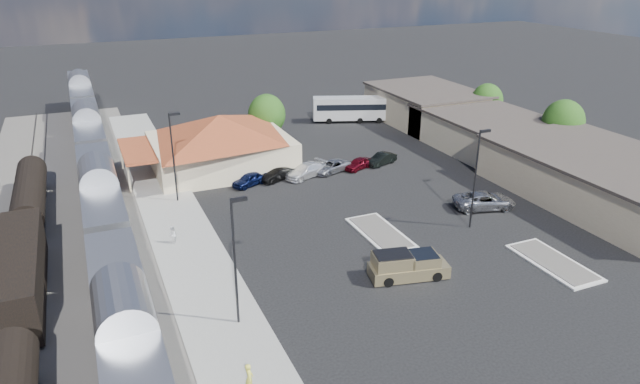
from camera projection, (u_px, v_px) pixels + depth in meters
name	position (u px, v px, depth m)	size (l,w,h in m)	color
ground	(349.00, 252.00, 46.60)	(280.00, 280.00, 0.00)	black
railbed	(70.00, 257.00, 45.71)	(16.00, 100.00, 0.12)	#4C4944
platform	(188.00, 247.00, 47.29)	(5.50, 92.00, 0.18)	gray
passenger_train	(102.00, 206.00, 48.19)	(3.00, 104.00, 5.55)	silver
freight_cars	(21.00, 275.00, 39.59)	(2.80, 46.00, 4.00)	black
station_depot	(220.00, 142.00, 64.13)	(18.35, 12.24, 6.20)	beige
buildings_east	(508.00, 139.00, 68.09)	(14.40, 51.40, 4.80)	#C6B28C
traffic_island_south	(380.00, 233.00, 49.72)	(3.30, 7.50, 0.21)	silver
traffic_island_north	(553.00, 262.00, 44.88)	(3.30, 7.50, 0.21)	silver
lamp_plat_s	(236.00, 252.00, 35.49)	(1.08, 0.25, 9.00)	black
lamp_plat_n	(174.00, 150.00, 54.18)	(1.08, 0.25, 9.00)	black
lamp_lot	(477.00, 171.00, 48.98)	(1.08, 0.25, 9.00)	black
tree_east_b	(563.00, 122.00, 67.60)	(4.94, 4.94, 6.96)	#382314
tree_east_c	(487.00, 101.00, 79.66)	(4.41, 4.41, 6.21)	#382314
tree_depot	(267.00, 115.00, 71.64)	(4.71, 4.71, 6.63)	#382314
pickup_truck	(409.00, 266.00, 42.65)	(6.21, 3.29, 2.04)	tan
suv	(485.00, 200.00, 54.47)	(2.72, 5.90, 1.64)	#999AA0
coach_bus	(352.00, 108.00, 82.92)	(11.36, 6.18, 3.60)	white
person_a	(249.00, 378.00, 31.07)	(0.67, 0.44, 1.85)	#DFD945
person_b	(172.00, 235.00, 47.41)	(0.75, 0.59, 1.55)	white
parked_car_a	(250.00, 179.00, 60.03)	(1.62, 4.03, 1.37)	#0C143C
parked_car_b	(277.00, 174.00, 61.46)	(1.44, 4.14, 1.36)	black
parked_car_c	(306.00, 170.00, 62.35)	(2.11, 5.18, 1.50)	white
parked_car_d	(331.00, 166.00, 63.80)	(2.19, 4.75, 1.32)	#92939A
parked_car_e	(358.00, 164.00, 64.72)	(1.52, 3.77, 1.29)	maroon
parked_car_f	(381.00, 159.00, 66.14)	(1.41, 4.04, 1.33)	black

